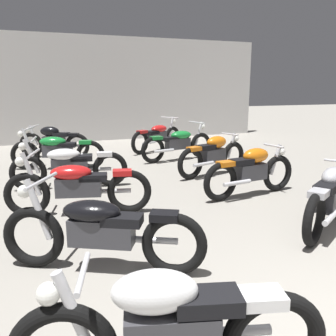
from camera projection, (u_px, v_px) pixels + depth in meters
The scene contains 12 objects.
back_wall at pixel (88, 89), 12.81m from camera, with size 12.98×0.24×3.60m, color #BCBAB7.
motorcycle_left_row_0 at pixel (170, 329), 2.24m from camera, with size 1.92×0.70×0.88m.
motorcycle_left_row_1 at pixel (101, 230), 3.79m from camera, with size 1.96×1.17×0.97m.
motorcycle_left_row_2 at pixel (78, 186), 5.49m from camera, with size 2.13×0.82×0.97m.
motorcycle_left_row_3 at pixel (69, 165), 6.93m from camera, with size 2.16×0.68×0.97m.
motorcycle_left_row_4 at pixel (57, 150), 8.55m from camera, with size 2.09×0.93×0.97m.
motorcycle_left_row_5 at pixel (53, 141), 9.96m from camera, with size 1.79×1.02×0.88m.
motorcycle_right_row_1 at pixel (330, 197), 4.92m from camera, with size 1.74×1.11×0.88m.
motorcycle_right_row_2 at pixel (251, 170), 6.46m from camera, with size 1.97×0.56×0.88m.
motorcycle_right_row_3 at pixel (213, 154), 8.00m from camera, with size 1.92×0.73×0.88m.
motorcycle_right_row_4 at pixel (178, 143), 9.63m from camera, with size 2.15×0.76×0.97m.
motorcycle_right_row_5 at pixel (157, 136), 11.02m from camera, with size 1.94×1.20×0.97m.
Camera 1 is at (-2.22, -1.10, 1.89)m, focal length 39.52 mm.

